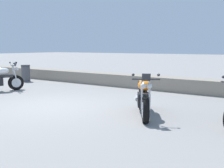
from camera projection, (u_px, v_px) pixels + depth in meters
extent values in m
plane|color=gray|center=(53.00, 106.00, 8.20)|extent=(120.00, 120.00, 0.00)
cube|color=gray|center=(132.00, 81.00, 12.12)|extent=(36.00, 0.80, 0.55)
cylinder|color=black|center=(16.00, 83.00, 11.26)|extent=(0.35, 0.63, 0.62)
cylinder|color=silver|center=(16.00, 83.00, 11.26)|extent=(0.29, 0.42, 0.38)
ellipsoid|color=white|center=(2.00, 71.00, 10.90)|extent=(0.50, 0.61, 0.26)
cylinder|color=#2D2D30|center=(13.00, 65.00, 11.12)|extent=(0.63, 0.27, 0.04)
sphere|color=silver|center=(16.00, 69.00, 11.28)|extent=(0.13, 0.13, 0.13)
sphere|color=silver|center=(17.00, 69.00, 11.16)|extent=(0.13, 0.13, 0.13)
cube|color=#26282D|center=(15.00, 64.00, 11.17)|extent=(0.22, 0.16, 0.18)
cylinder|color=silver|center=(14.00, 74.00, 11.26)|extent=(0.10, 0.17, 0.73)
cylinder|color=silver|center=(15.00, 74.00, 11.12)|extent=(0.10, 0.17, 0.73)
sphere|color=#2D2D30|center=(10.00, 63.00, 11.33)|extent=(0.07, 0.07, 0.07)
sphere|color=#2D2D30|center=(14.00, 63.00, 10.84)|extent=(0.07, 0.07, 0.07)
cylinder|color=black|center=(146.00, 110.00, 6.40)|extent=(0.44, 0.60, 0.62)
cylinder|color=black|center=(142.00, 98.00, 7.82)|extent=(0.47, 0.63, 0.62)
cylinder|color=silver|center=(146.00, 110.00, 6.40)|extent=(0.33, 0.41, 0.38)
cube|color=black|center=(144.00, 99.00, 7.14)|extent=(0.52, 0.58, 0.34)
cube|color=#2D2D30|center=(144.00, 93.00, 7.02)|extent=(0.68, 1.02, 0.12)
ellipsoid|color=orange|center=(145.00, 85.00, 6.84)|extent=(0.56, 0.62, 0.26)
cube|color=black|center=(143.00, 85.00, 7.32)|extent=(0.51, 0.61, 0.12)
ellipsoid|color=orange|center=(143.00, 82.00, 7.61)|extent=(0.33, 0.35, 0.16)
cylinder|color=#2D2D30|center=(146.00, 79.00, 6.38)|extent=(0.59, 0.37, 0.04)
sphere|color=silver|center=(149.00, 86.00, 6.25)|extent=(0.13, 0.13, 0.13)
sphere|color=silver|center=(143.00, 86.00, 6.26)|extent=(0.13, 0.13, 0.13)
cube|color=#26282D|center=(146.00, 77.00, 6.27)|extent=(0.22, 0.18, 0.18)
cylinder|color=silver|center=(137.00, 98.00, 7.59)|extent=(0.29, 0.38, 0.11)
cylinder|color=silver|center=(150.00, 95.00, 6.38)|extent=(0.12, 0.16, 0.73)
cylinder|color=silver|center=(142.00, 95.00, 6.39)|extent=(0.12, 0.16, 0.73)
sphere|color=#2D2D30|center=(159.00, 75.00, 6.39)|extent=(0.07, 0.07, 0.07)
sphere|color=#2D2D30|center=(133.00, 75.00, 6.42)|extent=(0.07, 0.07, 0.07)
sphere|color=#2D2D30|center=(223.00, 77.00, 5.98)|extent=(0.07, 0.07, 0.07)
cylinder|color=#4C4C51|center=(26.00, 74.00, 14.03)|extent=(0.44, 0.44, 0.80)
cylinder|color=#2D2D30|center=(25.00, 66.00, 13.97)|extent=(0.46, 0.46, 0.06)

